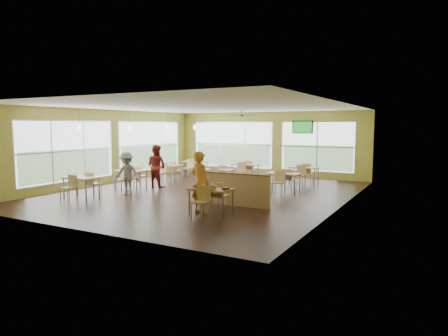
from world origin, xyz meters
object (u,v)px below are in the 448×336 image
(main_table, at_px, (211,192))
(food_basket, at_px, (226,188))
(man_plaid, at_px, (200,183))
(half_wall_divider, at_px, (234,189))

(main_table, height_order, food_basket, main_table)
(food_basket, bearing_deg, man_plaid, -174.10)
(food_basket, bearing_deg, half_wall_divider, 107.92)
(main_table, bearing_deg, half_wall_divider, 90.00)
(main_table, bearing_deg, food_basket, 4.05)
(man_plaid, bearing_deg, half_wall_divider, -84.64)
(main_table, xyz_separation_m, food_basket, (0.46, 0.03, 0.15))
(main_table, xyz_separation_m, half_wall_divider, (0.00, 1.45, -0.11))
(main_table, distance_m, man_plaid, 0.42)
(man_plaid, bearing_deg, main_table, -153.87)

